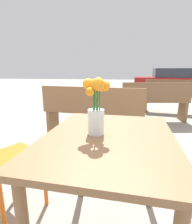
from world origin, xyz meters
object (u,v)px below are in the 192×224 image
object	(u,v)px
table_front	(108,155)
bench_near	(155,101)
parked_car	(178,80)
bench_middle	(92,111)
bench_far	(177,95)
flower_vase	(96,110)

from	to	relation	value
table_front	bench_near	bearing A→B (deg)	74.69
table_front	parked_car	bearing A→B (deg)	71.16
bench_middle	bench_far	world-z (taller)	same
bench_middle	parked_car	world-z (taller)	parked_car
flower_vase	parked_car	size ratio (longest dim) A/B	0.07
table_front	bench_middle	size ratio (longest dim) A/B	0.58
table_front	flower_vase	bearing A→B (deg)	167.85
bench_near	bench_far	distance (m)	1.21
bench_far	table_front	bearing A→B (deg)	-111.69
bench_near	bench_middle	size ratio (longest dim) A/B	0.89
bench_near	parked_car	size ratio (longest dim) A/B	0.33
bench_near	parked_car	xyz separation A→B (m)	(2.19, 5.84, 0.12)
flower_vase	parked_car	world-z (taller)	parked_car
table_front	bench_near	distance (m)	3.01
bench_middle	parked_car	distance (m)	7.76
table_front	bench_near	xyz separation A→B (m)	(0.79, 2.90, -0.18)
flower_vase	table_front	bearing A→B (deg)	-12.15
bench_middle	parked_car	bearing A→B (deg)	64.35
table_front	flower_vase	xyz separation A→B (m)	(-0.07, 0.02, 0.26)
table_front	parked_car	size ratio (longest dim) A/B	0.21
table_front	bench_far	size ratio (longest dim) A/B	0.56
bench_near	table_front	bearing A→B (deg)	-105.31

